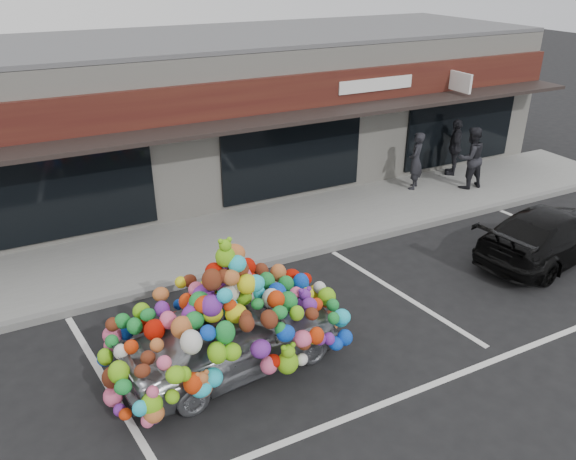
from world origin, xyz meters
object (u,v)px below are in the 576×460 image
black_sedan (549,234)px  pedestrian_c (455,147)px  pedestrian_b (470,158)px  pedestrian_a (416,161)px  toy_car (231,328)px

black_sedan → pedestrian_c: (1.60, 5.03, 0.42)m
black_sedan → pedestrian_b: 4.14m
black_sedan → pedestrian_a: 4.62m
pedestrian_a → black_sedan: bearing=51.2°
pedestrian_a → pedestrian_c: bearing=151.2°
black_sedan → pedestrian_a: (-0.25, 4.60, 0.39)m
toy_car → black_sedan: toy_car is taller
toy_car → pedestrian_c: (9.59, 5.39, 0.23)m
pedestrian_c → toy_car: bearing=-18.1°
pedestrian_b → pedestrian_c: pedestrian_b is taller
black_sedan → pedestrian_a: pedestrian_a is taller
toy_car → pedestrian_a: size_ratio=2.49×
pedestrian_a → pedestrian_b: (1.46, -0.67, 0.07)m
pedestrian_b → pedestrian_a: bearing=-21.8°
toy_car → pedestrian_b: (9.19, 4.29, 0.27)m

